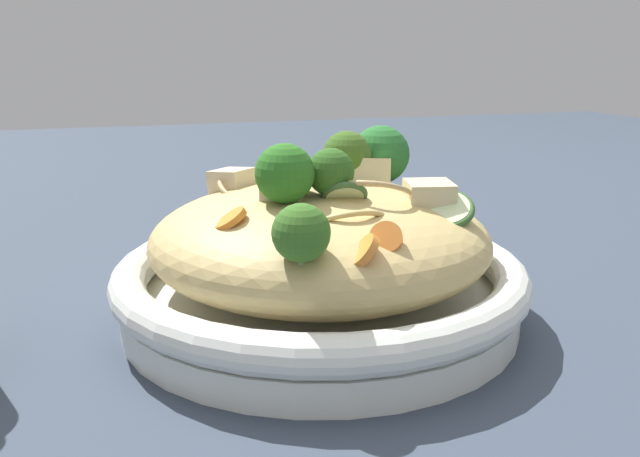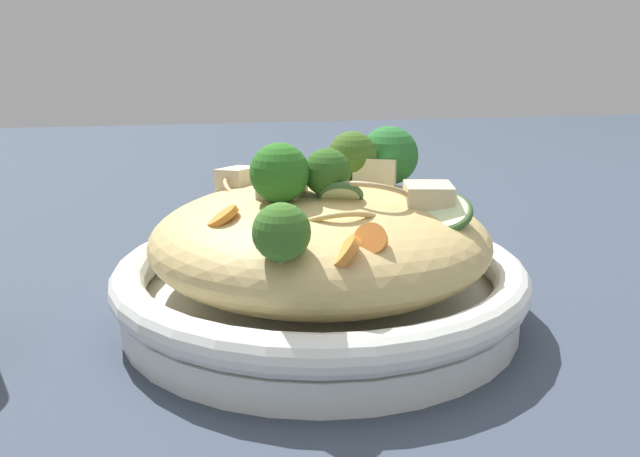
# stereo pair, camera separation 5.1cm
# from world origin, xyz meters

# --- Properties ---
(ground_plane) EXTENTS (3.00, 3.00, 0.00)m
(ground_plane) POSITION_xyz_m (0.00, 0.00, 0.00)
(ground_plane) COLOR #343E4E
(serving_bowl) EXTENTS (0.33, 0.33, 0.05)m
(serving_bowl) POSITION_xyz_m (0.00, 0.00, 0.03)
(serving_bowl) COLOR white
(serving_bowl) RESTS_ON ground_plane
(noodle_heap) EXTENTS (0.27, 0.27, 0.10)m
(noodle_heap) POSITION_xyz_m (-0.00, 0.00, 0.07)
(noodle_heap) COLOR tan
(noodle_heap) RESTS_ON serving_bowl
(broccoli_florets) EXTENTS (0.22, 0.18, 0.07)m
(broccoli_florets) POSITION_xyz_m (0.01, -0.03, 0.12)
(broccoli_florets) COLOR #9CC470
(broccoli_florets) RESTS_ON serving_bowl
(carrot_coins) EXTENTS (0.19, 0.12, 0.03)m
(carrot_coins) POSITION_xyz_m (-0.06, 0.01, 0.10)
(carrot_coins) COLOR orange
(carrot_coins) RESTS_ON serving_bowl
(zucchini_slices) EXTENTS (0.07, 0.12, 0.04)m
(zucchini_slices) POSITION_xyz_m (-0.05, -0.06, 0.10)
(zucchini_slices) COLOR beige
(zucchini_slices) RESTS_ON serving_bowl
(chicken_chunks) EXTENTS (0.14, 0.18, 0.04)m
(chicken_chunks) POSITION_xyz_m (0.01, -0.02, 0.11)
(chicken_chunks) COLOR beige
(chicken_chunks) RESTS_ON serving_bowl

